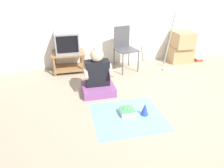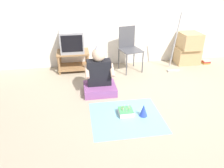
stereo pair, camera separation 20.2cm
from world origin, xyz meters
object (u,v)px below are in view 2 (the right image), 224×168
object	(u,v)px
tv	(72,41)
person_seated	(99,77)
cardboard_box_stack	(189,48)
folding_chair	(129,46)
party_hat_blue	(144,110)
book_pile	(206,62)
birthday_cake	(126,112)
dust_mop	(175,54)

from	to	relation	value
tv	person_seated	world-z (taller)	person_seated
tv	cardboard_box_stack	world-z (taller)	tv
folding_chair	party_hat_blue	world-z (taller)	folding_chair
party_hat_blue	folding_chair	bearing A→B (deg)	83.91
folding_chair	cardboard_box_stack	world-z (taller)	folding_chair
book_pile	birthday_cake	xyz separation A→B (m)	(-2.28, -1.72, 0.01)
person_seated	birthday_cake	distance (m)	0.86
folding_chair	party_hat_blue	distance (m)	1.83
dust_mop	party_hat_blue	xyz separation A→B (m)	(-1.12, -1.55, -0.25)
birthday_cake	party_hat_blue	size ratio (longest dim) A/B	1.12
cardboard_box_stack	birthday_cake	distance (m)	2.60
dust_mop	person_seated	distance (m)	1.81
folding_chair	birthday_cake	bearing A→B (deg)	-104.34
tv	folding_chair	bearing A→B (deg)	-7.18
person_seated	party_hat_blue	size ratio (longest dim) A/B	4.67
folding_chair	dust_mop	xyz separation A→B (m)	(0.93, -0.22, -0.17)
tv	birthday_cake	xyz separation A→B (m)	(0.73, -1.84, -0.58)
birthday_cake	party_hat_blue	bearing A→B (deg)	-16.76
birthday_cake	cardboard_box_stack	bearing A→B (deg)	44.53
cardboard_box_stack	book_pile	world-z (taller)	cardboard_box_stack
tv	cardboard_box_stack	size ratio (longest dim) A/B	0.67
cardboard_box_stack	party_hat_blue	size ratio (longest dim) A/B	3.83
birthday_cake	party_hat_blue	distance (m)	0.26
tv	book_pile	xyz separation A→B (m)	(3.01, -0.12, -0.59)
tv	book_pile	size ratio (longest dim) A/B	2.79
dust_mop	person_seated	world-z (taller)	dust_mop
tv	cardboard_box_stack	xyz separation A→B (m)	(2.57, -0.03, -0.27)
folding_chair	dust_mop	world-z (taller)	dust_mop
cardboard_box_stack	person_seated	distance (m)	2.39
party_hat_blue	tv	bearing A→B (deg)	117.01
folding_chair	book_pile	world-z (taller)	folding_chair
cardboard_box_stack	person_seated	xyz separation A→B (m)	(-2.14, -1.05, -0.08)
person_seated	party_hat_blue	distance (m)	1.02
folding_chair	book_pile	size ratio (longest dim) A/B	5.35
dust_mop	party_hat_blue	bearing A→B (deg)	-125.78
tv	birthday_cake	bearing A→B (deg)	-68.33
tv	dust_mop	world-z (taller)	dust_mop
dust_mop	birthday_cake	bearing A→B (deg)	-132.67
book_pile	party_hat_blue	xyz separation A→B (m)	(-2.04, -1.80, 0.06)
folding_chair	birthday_cake	distance (m)	1.81
book_pile	person_seated	distance (m)	2.76
book_pile	birthday_cake	bearing A→B (deg)	-142.95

